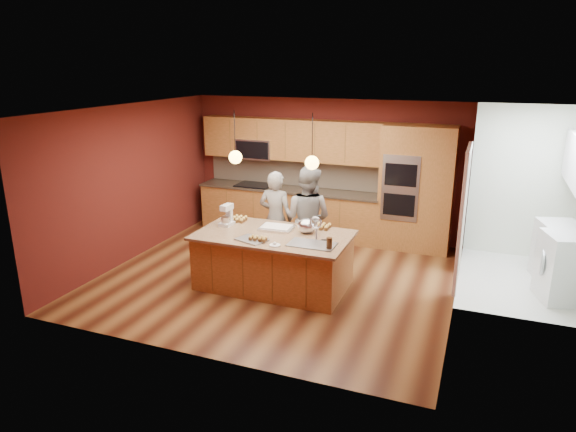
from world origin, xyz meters
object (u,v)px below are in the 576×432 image
at_px(stand_mixer, 227,216).
at_px(mixing_bowl, 307,226).
at_px(person_left, 276,218).
at_px(island, 274,260).
at_px(person_right, 307,218).

height_order(stand_mixer, mixing_bowl, stand_mixer).
xyz_separation_m(person_left, stand_mixer, (-0.53, -0.77, 0.19)).
bearing_deg(mixing_bowl, person_left, 139.85).
xyz_separation_m(island, person_right, (0.22, 0.91, 0.44)).
xyz_separation_m(island, mixing_bowl, (0.44, 0.24, 0.53)).
xyz_separation_m(person_left, mixing_bowl, (0.79, -0.67, 0.15)).
bearing_deg(person_left, stand_mixer, 55.30).
distance_m(person_left, person_right, 0.57).
xyz_separation_m(person_right, stand_mixer, (-1.09, -0.77, 0.13)).
bearing_deg(island, person_left, 110.96).
bearing_deg(person_right, stand_mixer, 41.62).
distance_m(person_right, stand_mixer, 1.34).
height_order(island, mixing_bowl, island).
distance_m(island, mixing_bowl, 0.73).
relative_size(person_right, stand_mixer, 5.14).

